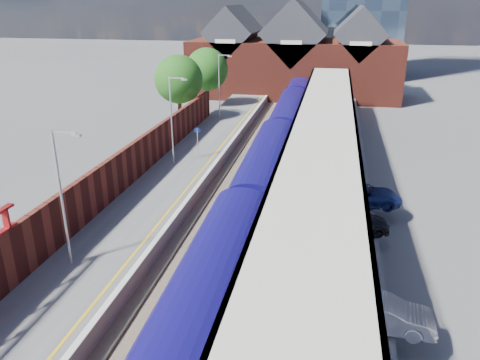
# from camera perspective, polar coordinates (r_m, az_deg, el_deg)

# --- Properties ---
(ground) EXTENTS (240.00, 240.00, 0.00)m
(ground) POSITION_cam_1_polar(r_m,az_deg,el_deg) (45.03, 3.19, 3.65)
(ground) COLOR #5B5B5E
(ground) RESTS_ON ground
(ballast_bed) EXTENTS (6.00, 76.00, 0.06)m
(ballast_bed) POSITION_cam_1_polar(r_m,az_deg,el_deg) (35.72, 0.87, -1.03)
(ballast_bed) COLOR #473D33
(ballast_bed) RESTS_ON ground
(rails) EXTENTS (4.51, 76.00, 0.14)m
(rails) POSITION_cam_1_polar(r_m,az_deg,el_deg) (35.69, 0.87, -0.90)
(rails) COLOR slate
(rails) RESTS_ON ground
(left_platform) EXTENTS (5.00, 76.00, 1.00)m
(left_platform) POSITION_cam_1_polar(r_m,az_deg,el_deg) (36.87, -7.56, 0.29)
(left_platform) COLOR #565659
(left_platform) RESTS_ON ground
(right_platform) EXTENTS (6.00, 76.00, 1.00)m
(right_platform) POSITION_cam_1_polar(r_m,az_deg,el_deg) (35.05, 10.56, -1.03)
(right_platform) COLOR #565659
(right_platform) RESTS_ON ground
(coping_left) EXTENTS (0.30, 76.00, 0.05)m
(coping_left) POSITION_cam_1_polar(r_m,az_deg,el_deg) (36.02, -4.06, 0.81)
(coping_left) COLOR silver
(coping_left) RESTS_ON left_platform
(coping_right) EXTENTS (0.30, 76.00, 0.05)m
(coping_right) POSITION_cam_1_polar(r_m,az_deg,el_deg) (34.97, 5.96, 0.10)
(coping_right) COLOR silver
(coping_right) RESTS_ON right_platform
(yellow_line) EXTENTS (0.14, 76.00, 0.01)m
(yellow_line) POSITION_cam_1_polar(r_m,az_deg,el_deg) (36.18, -4.97, 0.84)
(yellow_line) COLOR yellow
(yellow_line) RESTS_ON left_platform
(train) EXTENTS (3.12, 65.95, 3.45)m
(train) POSITION_cam_1_polar(r_m,az_deg,el_deg) (42.44, 4.88, 5.50)
(train) COLOR #130D5D
(train) RESTS_ON ground
(canopy) EXTENTS (4.50, 52.00, 4.48)m
(canopy) POSITION_cam_1_polar(r_m,az_deg,el_deg) (35.47, 10.32, 7.34)
(canopy) COLOR #0F0F5C
(canopy) RESTS_ON right_platform
(lamp_post_b) EXTENTS (1.48, 0.18, 7.00)m
(lamp_post_b) POSITION_cam_1_polar(r_m,az_deg,el_deg) (23.83, -20.75, -1.25)
(lamp_post_b) COLOR #A5A8AA
(lamp_post_b) RESTS_ON left_platform
(lamp_post_c) EXTENTS (1.48, 0.18, 7.00)m
(lamp_post_c) POSITION_cam_1_polar(r_m,az_deg,el_deg) (37.64, -8.18, 7.85)
(lamp_post_c) COLOR #A5A8AA
(lamp_post_c) RESTS_ON left_platform
(lamp_post_d) EXTENTS (1.48, 0.18, 7.00)m
(lamp_post_d) POSITION_cam_1_polar(r_m,az_deg,el_deg) (52.71, -2.42, 11.83)
(lamp_post_d) COLOR #A5A8AA
(lamp_post_d) RESTS_ON left_platform
(platform_sign) EXTENTS (0.55, 0.08, 2.50)m
(platform_sign) POSITION_cam_1_polar(r_m,az_deg,el_deg) (39.65, -5.20, 5.22)
(platform_sign) COLOR #A5A8AA
(platform_sign) RESTS_ON left_platform
(brick_wall) EXTENTS (0.35, 50.00, 3.86)m
(brick_wall) POSITION_cam_1_polar(r_m,az_deg,el_deg) (31.62, -15.91, -0.18)
(brick_wall) COLOR maroon
(brick_wall) RESTS_ON left_platform
(station_building) EXTENTS (30.00, 12.12, 13.78)m
(station_building) POSITION_cam_1_polar(r_m,az_deg,el_deg) (71.25, 6.64, 14.51)
(station_building) COLOR maroon
(station_building) RESTS_ON ground
(tree_near) EXTENTS (5.20, 5.20, 8.10)m
(tree_near) POSITION_cam_1_polar(r_m,az_deg,el_deg) (51.76, -7.37, 11.91)
(tree_near) COLOR #382314
(tree_near) RESTS_ON ground
(tree_far) EXTENTS (5.20, 5.20, 8.10)m
(tree_far) POSITION_cam_1_polar(r_m,az_deg,el_deg) (59.05, -3.94, 13.16)
(tree_far) COLOR #382314
(tree_far) RESTS_ON ground
(parked_car_red) EXTENTS (4.21, 2.78, 1.33)m
(parked_car_red) POSITION_cam_1_polar(r_m,az_deg,el_deg) (20.37, 12.33, -14.97)
(parked_car_red) COLOR maroon
(parked_car_red) RESTS_ON right_platform
(parked_car_silver) EXTENTS (4.23, 1.65, 1.37)m
(parked_car_silver) POSITION_cam_1_polar(r_m,az_deg,el_deg) (20.42, 16.90, -15.30)
(parked_car_silver) COLOR silver
(parked_car_silver) RESTS_ON right_platform
(parked_car_dark) EXTENTS (4.90, 3.09, 1.32)m
(parked_car_dark) POSITION_cam_1_polar(r_m,az_deg,el_deg) (27.48, 13.23, -5.01)
(parked_car_dark) COLOR black
(parked_car_dark) RESTS_ON right_platform
(parked_car_blue) EXTENTS (4.93, 2.49, 1.34)m
(parked_car_blue) POSITION_cam_1_polar(r_m,az_deg,el_deg) (31.38, 14.87, -1.78)
(parked_car_blue) COLOR navy
(parked_car_blue) RESTS_ON right_platform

